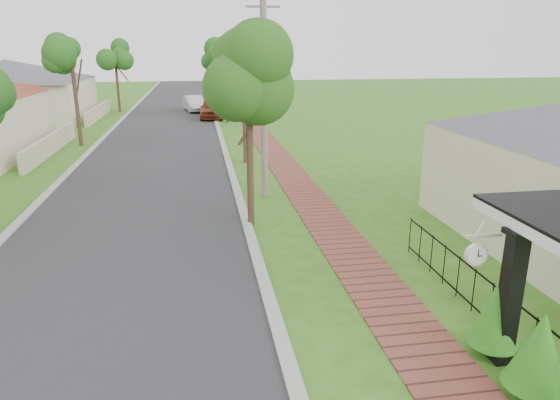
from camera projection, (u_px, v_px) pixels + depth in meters
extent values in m
plane|color=#336718|center=(249.00, 350.00, 9.41)|extent=(160.00, 160.00, 0.00)
cube|color=#28282B|center=(158.00, 150.00, 27.81)|extent=(7.00, 120.00, 0.02)
cube|color=#9E9E99|center=(224.00, 148.00, 28.37)|extent=(0.30, 120.00, 0.10)
cube|color=#9E9E99|center=(90.00, 152.00, 27.24)|extent=(0.30, 120.00, 0.10)
cube|color=brown|center=(269.00, 146.00, 28.78)|extent=(1.50, 120.00, 0.03)
cube|color=black|center=(510.00, 296.00, 8.80)|extent=(0.30, 0.30, 2.52)
cube|color=black|center=(502.00, 352.00, 9.13)|extent=(0.48, 0.48, 0.24)
cube|color=black|center=(520.00, 233.00, 8.45)|extent=(0.42, 0.42, 0.10)
cube|color=black|center=(494.00, 285.00, 9.89)|extent=(0.03, 8.00, 0.03)
cube|color=black|center=(489.00, 321.00, 10.12)|extent=(0.03, 8.00, 0.03)
cylinder|color=black|center=(560.00, 365.00, 8.13)|extent=(0.02, 0.02, 1.00)
cylinder|color=black|center=(534.00, 343.00, 8.76)|extent=(0.02, 0.02, 1.00)
cylinder|color=black|center=(511.00, 323.00, 9.39)|extent=(0.02, 0.02, 1.00)
cylinder|color=black|center=(491.00, 305.00, 10.02)|extent=(0.02, 0.02, 1.00)
cylinder|color=black|center=(474.00, 290.00, 10.65)|extent=(0.02, 0.02, 1.00)
cylinder|color=black|center=(458.00, 277.00, 11.28)|extent=(0.02, 0.02, 1.00)
cylinder|color=black|center=(444.00, 265.00, 11.91)|extent=(0.02, 0.02, 1.00)
cylinder|color=black|center=(432.00, 254.00, 12.54)|extent=(0.02, 0.02, 1.00)
cylinder|color=black|center=(420.00, 244.00, 13.17)|extent=(0.02, 0.02, 1.00)
cylinder|color=black|center=(410.00, 235.00, 13.79)|extent=(0.02, 0.02, 1.00)
cylinder|color=#382619|center=(245.00, 116.00, 24.07)|extent=(0.22, 0.22, 4.55)
sphere|color=#185416|center=(244.00, 65.00, 23.36)|extent=(1.70, 1.70, 1.70)
cylinder|color=#382619|center=(227.00, 90.00, 37.22)|extent=(0.22, 0.22, 4.90)
sphere|color=#185416|center=(226.00, 53.00, 36.46)|extent=(1.70, 1.70, 1.70)
cylinder|color=#382619|center=(218.00, 82.00, 50.53)|extent=(0.22, 0.22, 4.20)
sphere|color=#185416|center=(218.00, 59.00, 49.88)|extent=(1.70, 1.70, 1.70)
cylinder|color=#382619|center=(76.00, 103.00, 28.28)|extent=(0.22, 0.22, 4.90)
sphere|color=#185416|center=(71.00, 55.00, 27.52)|extent=(1.70, 1.70, 1.70)
cylinder|color=#382619|center=(118.00, 86.00, 43.42)|extent=(0.22, 0.22, 4.55)
sphere|color=#185416|center=(115.00, 57.00, 42.72)|extent=(1.70, 1.70, 1.70)
sphere|color=#1A6313|center=(535.00, 378.00, 8.08)|extent=(0.79, 0.79, 0.79)
cone|color=#1A6313|center=(540.00, 346.00, 7.91)|extent=(0.90, 0.90, 1.20)
sphere|color=#1A6313|center=(493.00, 337.00, 9.22)|extent=(0.71, 0.71, 0.71)
cone|color=#1A6313|center=(497.00, 308.00, 9.04)|extent=(0.81, 0.81, 1.22)
cube|color=#BFB299|center=(51.00, 144.00, 26.79)|extent=(0.25, 10.00, 1.00)
cube|color=beige|center=(11.00, 101.00, 38.71)|extent=(11.00, 10.00, 3.00)
pyramid|color=#4C4C51|center=(6.00, 70.00, 38.03)|extent=(15.56, 15.56, 1.60)
cube|color=#BFB299|center=(98.00, 112.00, 40.00)|extent=(0.25, 10.00, 1.00)
imported|color=maroon|center=(212.00, 109.00, 39.90)|extent=(2.04, 4.59, 1.53)
imported|color=silver|center=(194.00, 104.00, 44.16)|extent=(2.17, 4.33, 1.36)
cylinder|color=#382619|center=(250.00, 156.00, 15.48)|extent=(0.22, 0.22, 4.47)
sphere|color=#2D5F1B|center=(249.00, 78.00, 14.79)|extent=(2.22, 2.22, 2.22)
cylinder|color=gray|center=(264.00, 101.00, 18.04)|extent=(0.24, 0.24, 7.21)
cube|color=gray|center=(263.00, 7.00, 17.10)|extent=(1.20, 0.08, 0.08)
cube|color=white|center=(484.00, 236.00, 8.82)|extent=(0.70, 0.05, 0.05)
cylinder|color=white|center=(477.00, 244.00, 8.85)|extent=(0.02, 0.02, 0.30)
cylinder|color=white|center=(476.00, 255.00, 8.91)|extent=(0.42, 0.10, 0.42)
cylinder|color=white|center=(478.00, 256.00, 8.85)|extent=(0.36, 0.01, 0.36)
cylinder|color=white|center=(474.00, 254.00, 8.96)|extent=(0.36, 0.01, 0.36)
cube|color=black|center=(478.00, 253.00, 8.83)|extent=(0.02, 0.01, 0.14)
cube|color=black|center=(480.00, 256.00, 8.85)|extent=(0.09, 0.01, 0.02)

